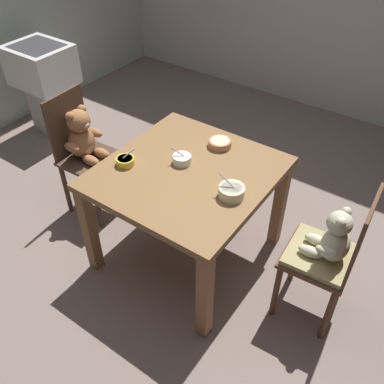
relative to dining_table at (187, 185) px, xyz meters
name	(u,v)px	position (x,y,z in m)	size (l,w,h in m)	color
ground_plane	(188,254)	(0.00, 0.00, -0.64)	(5.20, 5.20, 0.04)	gray
dining_table	(187,185)	(0.00, 0.00, 0.00)	(0.99, 1.02, 0.73)	brown
teddy_chair_near_left	(83,143)	(-0.91, -0.01, -0.04)	(0.39, 0.40, 0.94)	#4D3728
teddy_chair_near_right	(330,249)	(0.91, 0.06, -0.06)	(0.39, 0.40, 0.96)	brown
porridge_bowl_cream_near_right	(231,191)	(0.34, -0.05, 0.15)	(0.16, 0.15, 0.14)	beige
porridge_bowl_terracotta_far_center	(220,143)	(0.02, 0.33, 0.13)	(0.15, 0.15, 0.05)	#B2754D
porridge_bowl_yellow_near_left	(125,161)	(-0.35, -0.17, 0.14)	(0.11, 0.11, 0.10)	yellow
porridge_bowl_white_center	(182,159)	(-0.07, 0.05, 0.14)	(0.12, 0.12, 0.11)	white
sink_basin	(44,77)	(-2.05, 0.58, -0.06)	(0.54, 0.45, 0.86)	#B7B2A8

